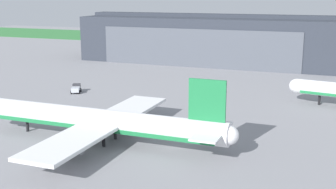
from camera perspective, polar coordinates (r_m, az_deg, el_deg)
ground_plane at (r=73.15m, az=0.55°, el=-7.13°), size 440.00×440.00×0.00m
grass_field_strip at (r=236.98m, az=15.34°, el=6.55°), size 440.00×56.00×0.08m
maintenance_hangar at (r=165.45m, az=5.32°, el=7.23°), size 92.99×30.00×17.83m
airliner_near_left at (r=76.44m, az=-8.85°, el=-3.43°), size 49.20×39.30×12.46m
fuel_bowser at (r=115.74m, az=-11.94°, el=0.75°), size 3.56×4.40×2.14m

